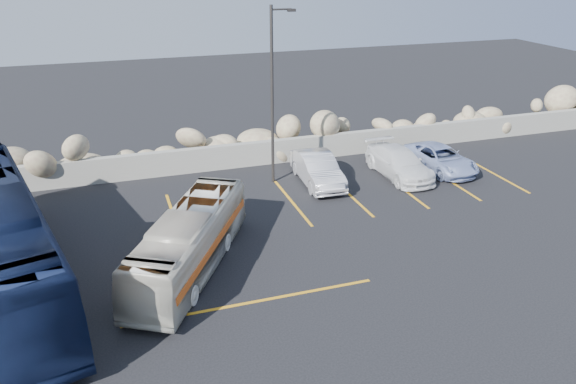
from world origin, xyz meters
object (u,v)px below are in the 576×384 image
object	(u,v)px
vintage_bus	(190,241)
car_b	(317,169)
car_c	(399,163)
car_d	(440,159)
lamppost	(273,92)

from	to	relation	value
vintage_bus	car_b	xyz separation A→B (m)	(6.89, 5.86, -0.35)
vintage_bus	car_c	size ratio (longest dim) A/B	1.67
car_c	car_b	bearing A→B (deg)	174.24
vintage_bus	car_c	xyz separation A→B (m)	(10.98, 5.52, -0.40)
car_b	car_d	world-z (taller)	car_b
lamppost	car_c	xyz separation A→B (m)	(5.95, -1.17, -3.63)
vintage_bus	car_d	bearing A→B (deg)	52.37
lamppost	vintage_bus	size ratio (longest dim) A/B	1.05
vintage_bus	car_c	distance (m)	12.30
lamppost	vintage_bus	bearing A→B (deg)	-126.94
car_b	car_c	distance (m)	4.11
lamppost	car_c	distance (m)	7.07
car_b	car_c	world-z (taller)	car_b
car_d	vintage_bus	bearing A→B (deg)	-162.57
car_c	lamppost	bearing A→B (deg)	167.92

